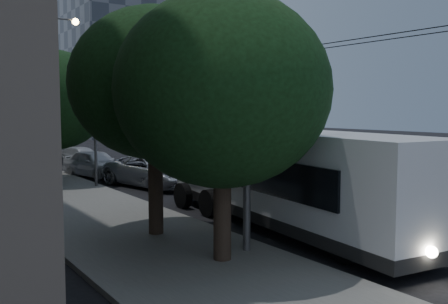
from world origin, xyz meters
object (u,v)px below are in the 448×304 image
car_white_a (95,163)px  streetlamp_far (51,75)px  pickup_silver (153,171)px  car_white_c (35,150)px  car_white_b (82,157)px  trolleybus (280,175)px  car_white_d (35,146)px  streetlamp_near (260,39)px

car_white_a → streetlamp_far: size_ratio=0.46×
pickup_silver → car_white_a: bearing=90.8°
pickup_silver → car_white_c: pickup_silver is taller
pickup_silver → car_white_b: bearing=76.5°
trolleybus → car_white_c: (-1.40, 27.47, -1.03)m
trolleybus → car_white_d: 31.37m
streetlamp_near → streetlamp_far: size_ratio=0.94×
trolleybus → streetlamp_near: bearing=-134.1°
trolleybus → streetlamp_far: 21.02m
car_white_c → streetlamp_near: bearing=-67.7°
streetlamp_near → streetlamp_far: bearing=88.5°
car_white_a → car_white_b: (1.25, 6.11, -0.16)m
car_white_c → car_white_d: car_white_d is taller
pickup_silver → trolleybus: bearing=-104.7°
car_white_b → car_white_c: car_white_c is taller
trolleybus → pickup_silver: (0.20, 9.96, -0.91)m
car_white_c → streetlamp_far: (-0.49, -6.99, 5.39)m
car_white_c → car_white_d: (0.90, 3.88, 0.07)m
car_white_a → streetlamp_near: 17.72m
car_white_c → trolleybus: bearing=-62.7°
car_white_d → streetlamp_far: size_ratio=0.43×
car_white_d → car_white_c: bearing=-123.0°
trolleybus → car_white_b: 21.01m
car_white_a → car_white_c: bearing=78.0°
pickup_silver → streetlamp_near: bearing=-116.1°
pickup_silver → streetlamp_near: size_ratio=0.60×
car_white_a → car_white_d: 16.49m
car_white_b → pickup_silver: bearing=-111.0°
trolleybus → car_white_b: bearing=95.4°
streetlamp_far → streetlamp_near: bearing=-91.5°
trolleybus → car_white_d: (-0.50, 31.35, -0.97)m
pickup_silver → car_white_c: bearing=81.7°
car_white_b → car_white_c: bearing=82.9°
car_white_d → car_white_b: bearing=-106.1°
car_white_a → car_white_c: 12.60m
streetlamp_far → trolleybus: bearing=-84.7°
car_white_d → streetlamp_near: (-1.99, -33.45, 4.97)m
car_white_a → car_white_b: bearing=64.8°
streetlamp_near → pickup_silver: bearing=77.4°
trolleybus → streetlamp_near: size_ratio=1.32×
car_white_d → streetlamp_near: size_ratio=0.46×
car_white_a → streetlamp_near: size_ratio=0.49×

